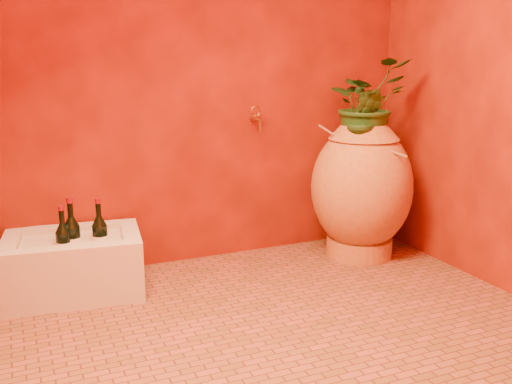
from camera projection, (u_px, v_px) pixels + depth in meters
name	position (u px, v px, depth m)	size (l,w,h in m)	color
floor	(283.00, 323.00, 2.67)	(2.50, 2.50, 0.00)	brown
wall_back	(208.00, 50.00, 3.27)	(2.50, 0.02, 2.50)	#500F04
wall_right	(509.00, 49.00, 2.86)	(0.02, 2.00, 2.50)	#500F04
amphora	(362.00, 187.00, 3.48)	(0.81, 0.81, 0.88)	#B77D33
stone_basin	(74.00, 265.00, 2.98)	(0.74, 0.55, 0.32)	beige
wine_bottle_a	(64.00, 245.00, 2.88)	(0.08, 0.08, 0.32)	black
wine_bottle_b	(73.00, 240.00, 2.92)	(0.09, 0.09, 0.35)	black
wine_bottle_c	(100.00, 238.00, 2.96)	(0.08, 0.08, 0.33)	black
wall_tap	(257.00, 118.00, 3.40)	(0.07, 0.15, 0.16)	#986223
plant_main	(366.00, 103.00, 3.39)	(0.47, 0.41, 0.53)	#1D4619
plant_side	(364.00, 120.00, 3.28)	(0.20, 0.16, 0.37)	#1D4619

